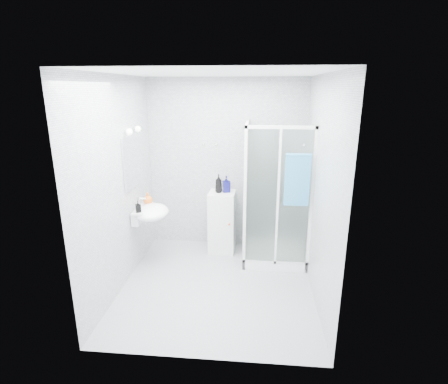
# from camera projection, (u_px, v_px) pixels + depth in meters

# --- Properties ---
(room) EXTENTS (2.40, 2.60, 2.60)m
(room) POSITION_uv_depth(u_px,v_px,m) (217.00, 188.00, 4.15)
(room) COLOR silver
(room) RESTS_ON ground
(shower_enclosure) EXTENTS (0.90, 0.95, 2.00)m
(shower_enclosure) POSITION_uv_depth(u_px,v_px,m) (269.00, 231.00, 5.06)
(shower_enclosure) COLOR white
(shower_enclosure) RESTS_ON ground
(wall_basin) EXTENTS (0.46, 0.56, 0.35)m
(wall_basin) POSITION_uv_depth(u_px,v_px,m) (150.00, 212.00, 4.81)
(wall_basin) COLOR white
(wall_basin) RESTS_ON ground
(mirror) EXTENTS (0.02, 0.60, 0.70)m
(mirror) POSITION_uv_depth(u_px,v_px,m) (132.00, 162.00, 4.62)
(mirror) COLOR white
(mirror) RESTS_ON room
(vanity_lights) EXTENTS (0.10, 0.40, 0.08)m
(vanity_lights) POSITION_uv_depth(u_px,v_px,m) (133.00, 130.00, 4.50)
(vanity_lights) COLOR silver
(vanity_lights) RESTS_ON room
(wall_hooks) EXTENTS (0.23, 0.06, 0.03)m
(wall_hooks) POSITION_uv_depth(u_px,v_px,m) (210.00, 145.00, 5.28)
(wall_hooks) COLOR silver
(wall_hooks) RESTS_ON room
(storage_cabinet) EXTENTS (0.40, 0.42, 0.95)m
(storage_cabinet) POSITION_uv_depth(u_px,v_px,m) (222.00, 222.00, 5.34)
(storage_cabinet) COLOR white
(storage_cabinet) RESTS_ON ground
(hand_towel) EXTENTS (0.32, 0.05, 0.68)m
(hand_towel) POSITION_uv_depth(u_px,v_px,m) (297.00, 179.00, 4.40)
(hand_towel) COLOR teal
(hand_towel) RESTS_ON shower_enclosure
(shampoo_bottle_a) EXTENTS (0.13, 0.13, 0.27)m
(shampoo_bottle_a) POSITION_uv_depth(u_px,v_px,m) (219.00, 184.00, 5.17)
(shampoo_bottle_a) COLOR black
(shampoo_bottle_a) RESTS_ON storage_cabinet
(shampoo_bottle_b) EXTENTS (0.13, 0.14, 0.24)m
(shampoo_bottle_b) POSITION_uv_depth(u_px,v_px,m) (226.00, 184.00, 5.20)
(shampoo_bottle_b) COLOR #0E0D53
(shampoo_bottle_b) RESTS_ON storage_cabinet
(soap_dispenser_orange) EXTENTS (0.16, 0.16, 0.17)m
(soap_dispenser_orange) POSITION_uv_depth(u_px,v_px,m) (148.00, 198.00, 4.93)
(soap_dispenser_orange) COLOR orange
(soap_dispenser_orange) RESTS_ON wall_basin
(soap_dispenser_black) EXTENTS (0.09, 0.09, 0.15)m
(soap_dispenser_black) POSITION_uv_depth(u_px,v_px,m) (138.00, 207.00, 4.61)
(soap_dispenser_black) COLOR black
(soap_dispenser_black) RESTS_ON wall_basin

